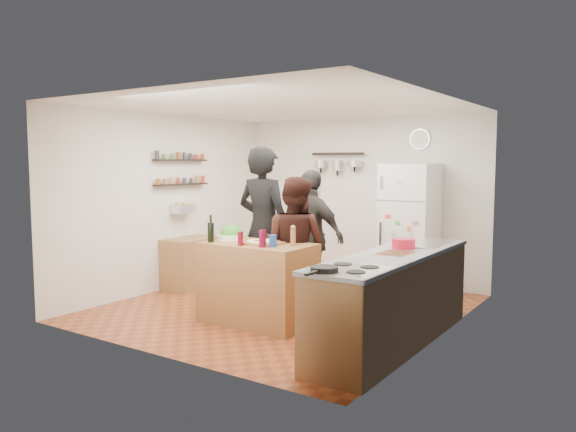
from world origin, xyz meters
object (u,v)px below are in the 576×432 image
Objects in this scene: person_center at (294,247)px; wall_clock at (420,139)px; salad_bowl at (231,237)px; salt_canister at (273,241)px; prep_island at (258,283)px; counter_run at (393,300)px; pepper_mill at (293,238)px; fridge at (410,228)px; red_bowl at (403,244)px; wine_bottle at (211,232)px; side_table at (192,263)px; skillet at (324,269)px; person_back at (311,237)px; person_left at (264,228)px.

wall_clock reaches higher than person_center.
person_center reaches higher than salad_bowl.
wall_clock is at bearing 79.43° from salt_canister.
prep_island is 1.59m from counter_run.
pepper_mill is 0.49m from person_center.
red_bowl is at bearing -70.11° from fridge.
fridge reaches higher than wine_bottle.
prep_island is 4.17× the size of wall_clock.
prep_island is 5.13× the size of red_bowl.
wall_clock reaches higher than prep_island.
counter_run is 3.29× the size of side_table.
wine_bottle is at bearing 40.26° from person_center.
pepper_mill is 0.10× the size of fridge.
wine_bottle reaches higher than salt_canister.
fridge is 6.00× the size of wall_clock.
pepper_mill is at bearing -157.48° from red_bowl.
wall_clock is at bearing 99.64° from skillet.
person_back reaches higher than salt_canister.
pepper_mill is at bearing 48.58° from salt_canister.
salad_bowl is at bearing 173.21° from prep_island.
fridge is 3.16m from side_table.
person_left reaches higher than person_back.
prep_island is 3.81× the size of salad_bowl.
prep_island is at bearing -109.00° from fridge.
person_left reaches higher than pepper_mill.
salt_canister is 3.16m from wall_clock.
person_center is at bearing 167.68° from person_left.
person_back is (0.47, 1.04, -0.08)m from salad_bowl.
person_left is at bearing 178.02° from red_bowl.
pepper_mill is 0.23m from salt_canister.
salad_bowl is at bearing 73.50° from wine_bottle.
red_bowl is (1.33, 0.06, 0.14)m from person_center.
pepper_mill is 1.52m from skillet.
prep_island is 1.70m from red_bowl.
pepper_mill is (0.95, 0.27, -0.02)m from wine_bottle.
wine_bottle is (-0.08, -0.27, 0.08)m from salad_bowl.
fridge is at bearing 80.75° from pepper_mill.
salad_bowl is 1.75m from side_table.
person_back is (0.55, 1.31, -0.16)m from wine_bottle.
person_back is 7.11× the size of red_bowl.
counter_run is 3.22m from wall_clock.
person_back is at bearing 148.33° from counter_run.
counter_run is (1.14, 0.09, -0.55)m from pepper_mill.
counter_run is at bearing 164.82° from person_center.
wall_clock is 0.37× the size of side_table.
side_table is (-2.06, 0.43, -0.46)m from person_center.
person_back reaches higher than wine_bottle.
wine_bottle reaches higher than skillet.
wall_clock is (0.79, 1.68, 1.28)m from person_back.
wall_clock is at bearing 65.14° from salad_bowl.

